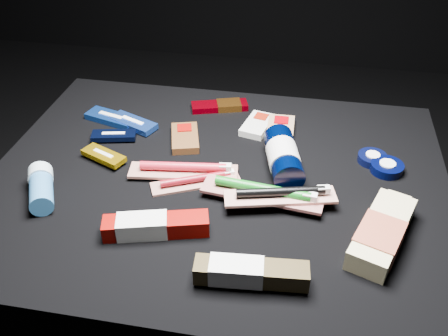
% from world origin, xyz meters
% --- Properties ---
extents(ground, '(3.00, 3.00, 0.00)m').
position_xyz_m(ground, '(0.00, 0.00, 0.00)').
color(ground, black).
rests_on(ground, ground).
extents(cloth_table, '(0.98, 0.78, 0.40)m').
position_xyz_m(cloth_table, '(0.00, 0.00, 0.20)').
color(cloth_table, black).
rests_on(cloth_table, ground).
extents(luna_bar_0, '(0.14, 0.08, 0.02)m').
position_xyz_m(luna_bar_0, '(-0.30, 0.18, 0.41)').
color(luna_bar_0, '#1746A8').
rests_on(luna_bar_0, cloth_table).
extents(luna_bar_1, '(0.13, 0.09, 0.02)m').
position_xyz_m(luna_bar_1, '(-0.24, 0.17, 0.41)').
color(luna_bar_1, blue).
rests_on(luna_bar_1, cloth_table).
extents(luna_bar_2, '(0.11, 0.06, 0.01)m').
position_xyz_m(luna_bar_2, '(-0.27, 0.10, 0.41)').
color(luna_bar_2, black).
rests_on(luna_bar_2, cloth_table).
extents(luna_bar_3, '(0.11, 0.08, 0.01)m').
position_xyz_m(luna_bar_3, '(-0.26, 0.02, 0.41)').
color(luna_bar_3, '#D19E0A').
rests_on(luna_bar_3, cloth_table).
extents(clif_bar_0, '(0.09, 0.13, 0.02)m').
position_xyz_m(clif_bar_0, '(-0.10, 0.13, 0.41)').
color(clif_bar_0, '#543217').
rests_on(clif_bar_0, cloth_table).
extents(clif_bar_1, '(0.08, 0.12, 0.02)m').
position_xyz_m(clif_bar_1, '(0.06, 0.22, 0.41)').
color(clif_bar_1, silver).
rests_on(clif_bar_1, cloth_table).
extents(clif_bar_2, '(0.07, 0.12, 0.02)m').
position_xyz_m(clif_bar_2, '(0.12, 0.20, 0.41)').
color(clif_bar_2, '#A47D5A').
rests_on(clif_bar_2, cloth_table).
extents(power_bar, '(0.15, 0.09, 0.02)m').
position_xyz_m(power_bar, '(-0.04, 0.29, 0.41)').
color(power_bar, '#7B000B').
rests_on(power_bar, cloth_table).
extents(lotion_bottle, '(0.10, 0.21, 0.07)m').
position_xyz_m(lotion_bottle, '(0.14, 0.06, 0.43)').
color(lotion_bottle, black).
rests_on(lotion_bottle, cloth_table).
extents(cream_tin_upper, '(0.06, 0.06, 0.02)m').
position_xyz_m(cream_tin_upper, '(0.33, 0.12, 0.41)').
color(cream_tin_upper, black).
rests_on(cream_tin_upper, cloth_table).
extents(cream_tin_lower, '(0.07, 0.07, 0.02)m').
position_xyz_m(cream_tin_lower, '(0.36, 0.09, 0.41)').
color(cream_tin_lower, black).
rests_on(cream_tin_lower, cloth_table).
extents(bodywash_bottle, '(0.14, 0.22, 0.04)m').
position_xyz_m(bodywash_bottle, '(0.33, -0.14, 0.42)').
color(bodywash_bottle, beige).
rests_on(bodywash_bottle, cloth_table).
extents(deodorant_stick, '(0.10, 0.13, 0.05)m').
position_xyz_m(deodorant_stick, '(-0.33, -0.13, 0.42)').
color(deodorant_stick, teal).
rests_on(deodorant_stick, cloth_table).
extents(toothbrush_pack_0, '(0.19, 0.12, 0.02)m').
position_xyz_m(toothbrush_pack_0, '(-0.04, -0.03, 0.41)').
color(toothbrush_pack_0, '#AFA9A4').
rests_on(toothbrush_pack_0, cloth_table).
extents(toothbrush_pack_1, '(0.24, 0.08, 0.03)m').
position_xyz_m(toothbrush_pack_1, '(-0.07, -0.01, 0.42)').
color(toothbrush_pack_1, '#B6AFAB').
rests_on(toothbrush_pack_1, cloth_table).
extents(toothbrush_pack_2, '(0.25, 0.08, 0.03)m').
position_xyz_m(toothbrush_pack_2, '(0.11, -0.06, 0.42)').
color(toothbrush_pack_2, '#A59D9A').
rests_on(toothbrush_pack_2, cloth_table).
extents(toothbrush_pack_3, '(0.23, 0.10, 0.02)m').
position_xyz_m(toothbrush_pack_3, '(0.14, -0.07, 0.43)').
color(toothbrush_pack_3, silver).
rests_on(toothbrush_pack_3, cloth_table).
extents(toothpaste_carton_red, '(0.20, 0.09, 0.04)m').
position_xyz_m(toothpaste_carton_red, '(-0.09, -0.19, 0.42)').
color(toothpaste_carton_red, '#720400').
rests_on(toothpaste_carton_red, cloth_table).
extents(toothpaste_carton_green, '(0.19, 0.06, 0.04)m').
position_xyz_m(toothpaste_carton_green, '(0.10, -0.27, 0.42)').
color(toothpaste_carton_green, '#352911').
rests_on(toothpaste_carton_green, cloth_table).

